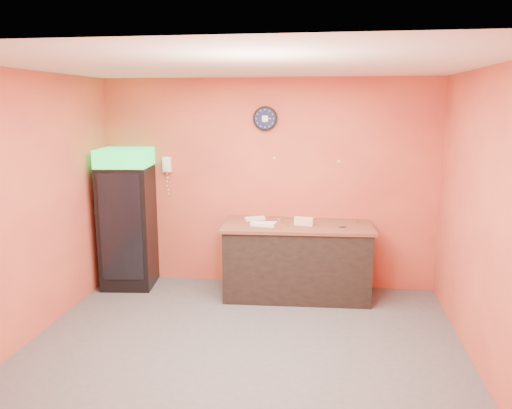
# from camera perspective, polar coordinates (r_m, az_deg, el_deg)

# --- Properties ---
(floor) EXTENTS (4.50, 4.50, 0.00)m
(floor) POSITION_cam_1_polar(r_m,az_deg,el_deg) (5.27, -1.63, -16.32)
(floor) COLOR #47474C
(floor) RESTS_ON ground
(back_wall) EXTENTS (4.50, 0.02, 2.80)m
(back_wall) POSITION_cam_1_polar(r_m,az_deg,el_deg) (6.73, 1.25, 2.38)
(back_wall) COLOR #DD643E
(back_wall) RESTS_ON floor
(left_wall) EXTENTS (0.02, 4.00, 2.80)m
(left_wall) POSITION_cam_1_polar(r_m,az_deg,el_deg) (5.63, -24.90, -0.46)
(left_wall) COLOR #DD643E
(left_wall) RESTS_ON floor
(right_wall) EXTENTS (0.02, 4.00, 2.80)m
(right_wall) POSITION_cam_1_polar(r_m,az_deg,el_deg) (4.93, 25.01, -2.03)
(right_wall) COLOR #DD643E
(right_wall) RESTS_ON floor
(ceiling) EXTENTS (4.50, 4.00, 0.02)m
(ceiling) POSITION_cam_1_polar(r_m,az_deg,el_deg) (4.68, -1.83, 15.64)
(ceiling) COLOR white
(ceiling) RESTS_ON back_wall
(beverage_cooler) EXTENTS (0.73, 0.74, 1.88)m
(beverage_cooler) POSITION_cam_1_polar(r_m,az_deg,el_deg) (6.93, -14.60, -1.78)
(beverage_cooler) COLOR black
(beverage_cooler) RESTS_ON floor
(prep_counter) EXTENTS (1.87, 0.92, 0.91)m
(prep_counter) POSITION_cam_1_polar(r_m,az_deg,el_deg) (6.52, 4.69, -6.49)
(prep_counter) COLOR black
(prep_counter) RESTS_ON floor
(wall_clock) EXTENTS (0.32, 0.06, 0.32)m
(wall_clock) POSITION_cam_1_polar(r_m,az_deg,el_deg) (6.63, 1.06, 9.80)
(wall_clock) COLOR black
(wall_clock) RESTS_ON back_wall
(wall_phone) EXTENTS (0.11, 0.10, 0.21)m
(wall_phone) POSITION_cam_1_polar(r_m,az_deg,el_deg) (6.95, -10.15, 4.52)
(wall_phone) COLOR white
(wall_phone) RESTS_ON back_wall
(butcher_paper) EXTENTS (1.95, 0.98, 0.04)m
(butcher_paper) POSITION_cam_1_polar(r_m,az_deg,el_deg) (6.39, 4.75, -2.42)
(butcher_paper) COLOR brown
(butcher_paper) RESTS_ON prep_counter
(sub_roll_stack) EXTENTS (0.25, 0.11, 0.10)m
(sub_roll_stack) POSITION_cam_1_polar(r_m,az_deg,el_deg) (6.32, 5.49, -1.93)
(sub_roll_stack) COLOR beige
(sub_roll_stack) RESTS_ON butcher_paper
(wrapped_sandwich_left) EXTENTS (0.30, 0.14, 0.04)m
(wrapped_sandwich_left) POSITION_cam_1_polar(r_m,az_deg,el_deg) (6.26, 0.86, -2.28)
(wrapped_sandwich_left) COLOR silver
(wrapped_sandwich_left) RESTS_ON butcher_paper
(wrapped_sandwich_mid) EXTENTS (0.31, 0.13, 0.04)m
(wrapped_sandwich_mid) POSITION_cam_1_polar(r_m,az_deg,el_deg) (6.28, 0.79, -2.24)
(wrapped_sandwich_mid) COLOR silver
(wrapped_sandwich_mid) RESTS_ON butcher_paper
(wrapped_sandwich_right) EXTENTS (0.28, 0.21, 0.04)m
(wrapped_sandwich_right) POSITION_cam_1_polar(r_m,az_deg,el_deg) (6.58, -0.13, -1.62)
(wrapped_sandwich_right) COLOR silver
(wrapped_sandwich_right) RESTS_ON butcher_paper
(kitchen_tool) EXTENTS (0.06, 0.06, 0.06)m
(kitchen_tool) POSITION_cam_1_polar(r_m,az_deg,el_deg) (6.43, 2.66, -1.85)
(kitchen_tool) COLOR silver
(kitchen_tool) RESTS_ON butcher_paper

